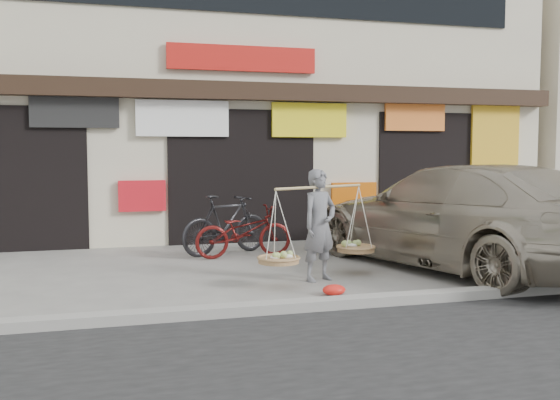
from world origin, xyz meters
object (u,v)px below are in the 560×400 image
object	(u,v)px
bike_1	(226,224)
bike_2	(244,232)
suv	(458,216)
street_vendor	(319,230)

from	to	relation	value
bike_1	bike_2	bearing A→B (deg)	-172.10
bike_1	suv	distance (m)	4.05
bike_2	suv	world-z (taller)	suv
street_vendor	bike_2	distance (m)	2.31
street_vendor	bike_1	bearing A→B (deg)	84.67
street_vendor	suv	distance (m)	2.47
street_vendor	suv	bearing A→B (deg)	-16.45
bike_2	suv	bearing A→B (deg)	-124.87
street_vendor	bike_2	world-z (taller)	street_vendor
bike_1	suv	xyz separation A→B (m)	(3.33, -2.28, 0.29)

